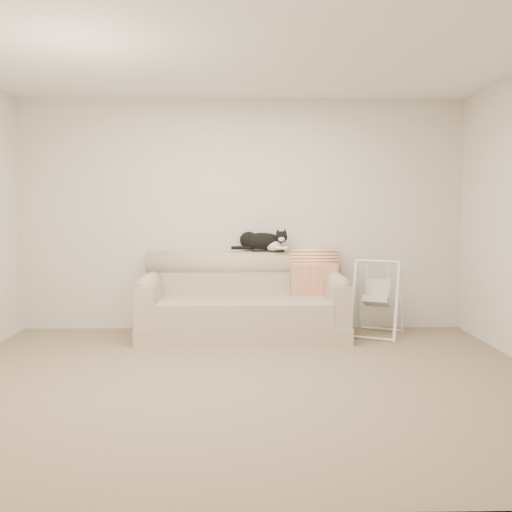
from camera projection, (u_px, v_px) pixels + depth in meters
The scene contains 8 objects.
ground_plane at pixel (242, 380), 4.59m from camera, with size 5.00×5.00×0.00m, color #746553.
room_shell at pixel (242, 190), 4.46m from camera, with size 5.04×4.04×2.60m.
sofa at pixel (244, 303), 6.17m from camera, with size 2.20×0.93×0.90m.
remote_a at pixel (260, 250), 6.37m from camera, with size 0.18×0.07×0.03m.
remote_b at pixel (277, 251), 6.35m from camera, with size 0.17×0.06×0.02m.
tuxedo_cat at pixel (262, 241), 6.37m from camera, with size 0.64×0.31×0.25m.
throw_blanket at pixel (313, 267), 6.38m from camera, with size 0.52×0.38×0.58m.
baby_swing at pixel (377, 297), 6.19m from camera, with size 0.68×0.70×0.83m.
Camera 1 is at (0.02, -4.49, 1.40)m, focal length 40.00 mm.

